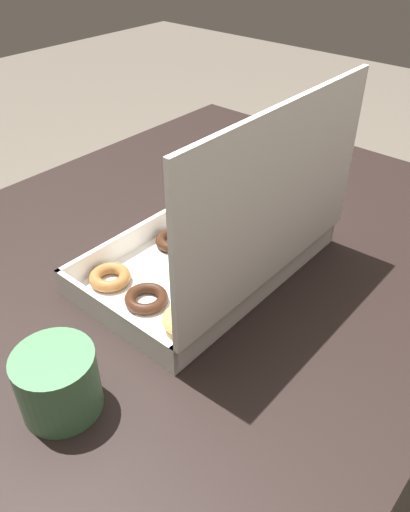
{
  "coord_description": "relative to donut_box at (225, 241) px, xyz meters",
  "views": [
    {
      "loc": [
        0.44,
        0.47,
        1.22
      ],
      "look_at": [
        -0.05,
        0.04,
        0.74
      ],
      "focal_mm": 35.0,
      "sensor_mm": 36.0,
      "label": 1
    }
  ],
  "objects": [
    {
      "name": "ground_plane",
      "position": [
        0.05,
        -0.08,
        -0.79
      ],
      "size": [
        8.0,
        8.0,
        0.0
      ],
      "primitive_type": "plane",
      "color": "#6B6054"
    },
    {
      "name": "dining_table",
      "position": [
        0.05,
        -0.08,
        -0.15
      ],
      "size": [
        1.29,
        0.89,
        0.72
      ],
      "color": "black",
      "rests_on": "ground_plane"
    },
    {
      "name": "coffee_mug",
      "position": [
        0.32,
        0.01,
        -0.02
      ],
      "size": [
        0.09,
        0.09,
        0.08
      ],
      "color": "#4C8456",
      "rests_on": "dining_table"
    },
    {
      "name": "donut_box",
      "position": [
        0.0,
        0.0,
        0.0
      ],
      "size": [
        0.4,
        0.25,
        0.3
      ],
      "color": "silver",
      "rests_on": "dining_table"
    }
  ]
}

